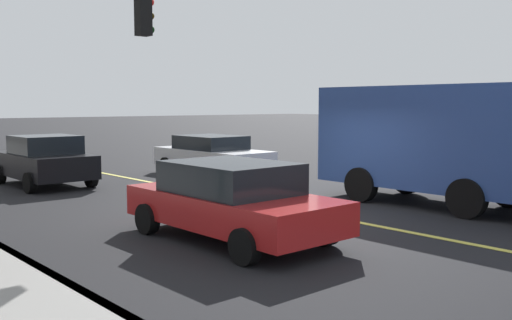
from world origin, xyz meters
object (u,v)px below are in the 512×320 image
car_red (232,199)px  traffic_light_mast (44,48)px  car_white (212,155)px  car_black (44,160)px  truck_blue (468,144)px

car_red → traffic_light_mast: traffic_light_mast is taller
car_red → car_white: size_ratio=0.94×
car_white → traffic_light_mast: size_ratio=0.91×
car_red → car_black: bearing=-1.0°
car_black → truck_blue: (-10.78, -6.05, 0.80)m
traffic_light_mast → car_white: bearing=-57.6°
truck_blue → car_red: bearing=77.9°
car_white → truck_blue: size_ratio=0.57×
car_black → traffic_light_mast: (-6.37, 2.40, 2.84)m
truck_blue → traffic_light_mast: bearing=62.5°
car_black → car_white: size_ratio=0.83×
truck_blue → car_white: bearing=3.4°
car_red → truck_blue: (-1.33, -6.21, 0.83)m
car_white → traffic_light_mast: bearing=122.4°
car_red → truck_blue: bearing=-102.1°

